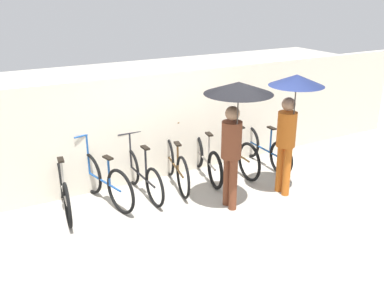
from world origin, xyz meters
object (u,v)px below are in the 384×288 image
at_px(parked_bicycle_1, 104,181).
at_px(parked_bicycle_3, 175,165).
at_px(parked_bicycle_5, 234,151).
at_px(parked_bicycle_6, 264,148).
at_px(pedestrian_center, 292,106).
at_px(parked_bicycle_0, 63,189).
at_px(pedestrian_leading, 236,110).
at_px(parked_bicycle_4, 205,159).
at_px(parked_bicycle_2, 142,175).

relative_size(parked_bicycle_1, parked_bicycle_3, 0.98).
relative_size(parked_bicycle_5, parked_bicycle_6, 1.05).
bearing_deg(pedestrian_center, parked_bicycle_5, -82.56).
height_order(parked_bicycle_0, pedestrian_leading, pedestrian_leading).
height_order(parked_bicycle_4, parked_bicycle_5, parked_bicycle_5).
bearing_deg(parked_bicycle_0, parked_bicycle_3, -84.06).
xyz_separation_m(parked_bicycle_4, parked_bicycle_5, (0.66, 0.02, 0.02)).
height_order(parked_bicycle_2, parked_bicycle_3, parked_bicycle_3).
relative_size(parked_bicycle_2, parked_bicycle_3, 0.97).
bearing_deg(parked_bicycle_2, parked_bicycle_0, 85.39).
bearing_deg(parked_bicycle_4, parked_bicycle_6, -82.89).
relative_size(parked_bicycle_1, parked_bicycle_6, 0.96).
relative_size(parked_bicycle_5, pedestrian_leading, 0.86).
height_order(pedestrian_leading, pedestrian_center, pedestrian_center).
bearing_deg(parked_bicycle_5, parked_bicycle_4, 95.16).
distance_m(parked_bicycle_0, parked_bicycle_5, 3.31).
relative_size(parked_bicycle_2, parked_bicycle_6, 0.95).
distance_m(parked_bicycle_1, parked_bicycle_4, 1.99).
relative_size(parked_bicycle_0, parked_bicycle_5, 0.95).
height_order(parked_bicycle_0, parked_bicycle_2, parked_bicycle_0).
bearing_deg(parked_bicycle_6, parked_bicycle_1, 91.74).
distance_m(parked_bicycle_0, parked_bicycle_2, 1.33).
bearing_deg(pedestrian_center, pedestrian_leading, -0.48).
bearing_deg(parked_bicycle_3, pedestrian_leading, -150.58).
bearing_deg(pedestrian_leading, parked_bicycle_1, -34.12).
xyz_separation_m(parked_bicycle_0, parked_bicycle_2, (1.32, -0.08, -0.01)).
xyz_separation_m(parked_bicycle_5, pedestrian_leading, (-0.92, -1.32, 1.28)).
xyz_separation_m(parked_bicycle_4, pedestrian_center, (0.83, -1.32, 1.24)).
distance_m(parked_bicycle_2, parked_bicycle_4, 1.33).
distance_m(parked_bicycle_0, pedestrian_leading, 3.01).
xyz_separation_m(parked_bicycle_1, parked_bicycle_2, (0.66, -0.03, -0.03)).
bearing_deg(parked_bicycle_2, parked_bicycle_1, 86.39).
distance_m(parked_bicycle_6, pedestrian_leading, 2.39).
relative_size(parked_bicycle_2, parked_bicycle_5, 0.91).
relative_size(parked_bicycle_0, parked_bicycle_3, 1.01).
height_order(parked_bicycle_3, parked_bicycle_4, parked_bicycle_4).
relative_size(parked_bicycle_6, pedestrian_leading, 0.82).
bearing_deg(parked_bicycle_3, parked_bicycle_4, -73.86).
relative_size(parked_bicycle_0, parked_bicycle_2, 1.04).
distance_m(parked_bicycle_2, pedestrian_center, 2.77).
bearing_deg(parked_bicycle_1, parked_bicycle_5, -101.67).
bearing_deg(pedestrian_center, parked_bicycle_6, -111.52).
distance_m(parked_bicycle_1, parked_bicycle_5, 2.66).
bearing_deg(parked_bicycle_1, parked_bicycle_0, 72.09).
bearing_deg(parked_bicycle_4, parked_bicycle_0, 101.33).
height_order(parked_bicycle_0, parked_bicycle_6, parked_bicycle_6).
xyz_separation_m(parked_bicycle_2, pedestrian_center, (2.16, -1.22, 1.24)).
height_order(parked_bicycle_0, parked_bicycle_4, parked_bicycle_4).
bearing_deg(parked_bicycle_5, parked_bicycle_0, 94.49).
relative_size(pedestrian_leading, pedestrian_center, 1.00).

